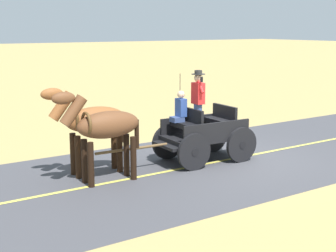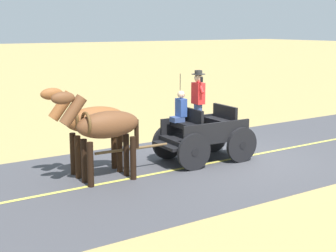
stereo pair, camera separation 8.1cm
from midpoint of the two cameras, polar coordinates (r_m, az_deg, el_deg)
name	(u,v)px [view 2 (the right image)]	position (r m, az deg, el deg)	size (l,w,h in m)	color
ground_plane	(233,159)	(13.91, 7.65, -3.79)	(200.00, 200.00, 0.00)	tan
road_surface	(233,159)	(13.91, 7.65, -3.77)	(6.05, 160.00, 0.01)	#424247
road_centre_stripe	(233,159)	(13.91, 7.65, -3.75)	(0.12, 160.00, 0.00)	#DBCC4C
horse_drawn_carriage	(202,132)	(13.45, 4.13, -0.67)	(1.54, 4.52, 2.50)	black
horse_near_side	(104,127)	(11.58, -7.20, -0.12)	(0.63, 2.13, 2.21)	brown
horse_off_side	(91,122)	(12.27, -8.61, 0.49)	(0.68, 2.14, 2.21)	brown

